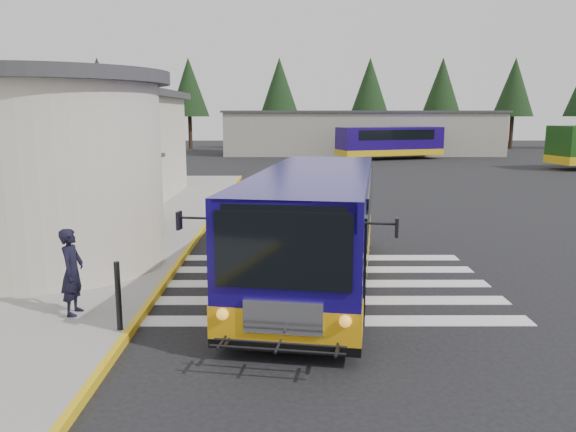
{
  "coord_description": "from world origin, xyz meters",
  "views": [
    {
      "loc": [
        -1.23,
        -13.46,
        3.95
      ],
      "look_at": [
        -1.19,
        -0.5,
        1.57
      ],
      "focal_mm": 35.0,
      "sensor_mm": 36.0,
      "label": 1
    }
  ],
  "objects_px": {
    "transit_bus": "(314,232)",
    "far_bus_a": "(390,141)",
    "pedestrian_a": "(72,272)",
    "bollard": "(118,296)"
  },
  "relations": [
    {
      "from": "transit_bus",
      "to": "far_bus_a",
      "type": "bearing_deg",
      "value": 86.35
    },
    {
      "from": "pedestrian_a",
      "to": "far_bus_a",
      "type": "distance_m",
      "value": 40.86
    },
    {
      "from": "transit_bus",
      "to": "bollard",
      "type": "distance_m",
      "value": 4.78
    },
    {
      "from": "transit_bus",
      "to": "far_bus_a",
      "type": "distance_m",
      "value": 37.37
    },
    {
      "from": "far_bus_a",
      "to": "transit_bus",
      "type": "bearing_deg",
      "value": 148.46
    },
    {
      "from": "transit_bus",
      "to": "bollard",
      "type": "height_order",
      "value": "transit_bus"
    },
    {
      "from": "transit_bus",
      "to": "pedestrian_a",
      "type": "relative_size",
      "value": 5.8
    },
    {
      "from": "bollard",
      "to": "far_bus_a",
      "type": "xyz_separation_m",
      "value": [
        11.95,
        39.52,
        0.78
      ]
    },
    {
      "from": "pedestrian_a",
      "to": "bollard",
      "type": "height_order",
      "value": "pedestrian_a"
    },
    {
      "from": "transit_bus",
      "to": "pedestrian_a",
      "type": "height_order",
      "value": "transit_bus"
    }
  ]
}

